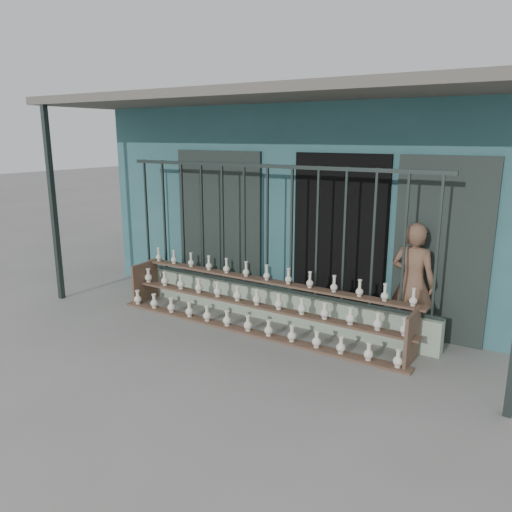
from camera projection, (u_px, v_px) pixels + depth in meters
The scene contains 6 objects.
ground at pixel (214, 348), 6.35m from camera, with size 60.00×60.00×0.00m, color slate.
workshop_building at pixel (347, 190), 9.44m from camera, with size 7.40×6.60×3.21m.
parapet_wall at pixel (267, 303), 7.37m from camera, with size 5.00×0.20×0.45m, color #9DB298.
security_fence at pixel (267, 228), 7.10m from camera, with size 5.00×0.04×1.80m.
shelf_rack at pixel (257, 303), 6.95m from camera, with size 4.50×0.68×0.85m.
elderly_woman at pixel (413, 283), 6.41m from camera, with size 0.58×0.38×1.58m, color brown.
Camera 1 is at (3.60, -4.70, 2.64)m, focal length 35.00 mm.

